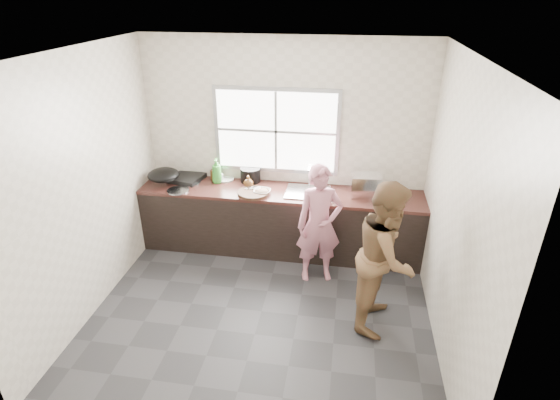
% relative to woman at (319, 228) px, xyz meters
% --- Properties ---
extents(floor, '(3.60, 3.20, 0.01)m').
position_rel_woman_xyz_m(floor, '(-0.54, -0.74, -0.68)').
color(floor, '#2B2B2E').
rests_on(floor, ground).
extents(ceiling, '(3.60, 3.20, 0.01)m').
position_rel_woman_xyz_m(ceiling, '(-0.54, -0.74, 2.03)').
color(ceiling, silver).
rests_on(ceiling, wall_back).
extents(wall_back, '(3.60, 0.01, 2.70)m').
position_rel_woman_xyz_m(wall_back, '(-0.54, 0.87, 0.67)').
color(wall_back, beige).
rests_on(wall_back, ground).
extents(wall_left, '(0.01, 3.20, 2.70)m').
position_rel_woman_xyz_m(wall_left, '(-2.35, -0.74, 0.67)').
color(wall_left, beige).
rests_on(wall_left, ground).
extents(wall_right, '(0.01, 3.20, 2.70)m').
position_rel_woman_xyz_m(wall_right, '(1.26, -0.74, 0.67)').
color(wall_right, beige).
rests_on(wall_right, ground).
extents(wall_front, '(3.60, 0.01, 2.70)m').
position_rel_woman_xyz_m(wall_front, '(-0.54, -2.34, 0.67)').
color(wall_front, silver).
rests_on(wall_front, ground).
extents(cabinet, '(3.60, 0.62, 0.82)m').
position_rel_woman_xyz_m(cabinet, '(-0.54, 0.55, -0.27)').
color(cabinet, black).
rests_on(cabinet, floor).
extents(countertop, '(3.60, 0.64, 0.04)m').
position_rel_woman_xyz_m(countertop, '(-0.54, 0.55, 0.16)').
color(countertop, '#371B16').
rests_on(countertop, cabinet).
extents(sink, '(0.55, 0.45, 0.02)m').
position_rel_woman_xyz_m(sink, '(-0.19, 0.55, 0.19)').
color(sink, silver).
rests_on(sink, countertop).
extents(faucet, '(0.02, 0.02, 0.30)m').
position_rel_woman_xyz_m(faucet, '(-0.19, 0.75, 0.33)').
color(faucet, silver).
rests_on(faucet, countertop).
extents(window_frame, '(1.60, 0.05, 1.10)m').
position_rel_woman_xyz_m(window_frame, '(-0.64, 0.85, 0.87)').
color(window_frame, '#9EA0A5').
rests_on(window_frame, wall_back).
extents(window_glazing, '(1.50, 0.01, 1.00)m').
position_rel_woman_xyz_m(window_glazing, '(-0.64, 0.83, 0.87)').
color(window_glazing, white).
rests_on(window_glazing, window_frame).
extents(woman, '(0.56, 0.44, 1.36)m').
position_rel_woman_xyz_m(woman, '(0.00, 0.00, 0.00)').
color(woman, '#BD7183').
rests_on(woman, floor).
extents(person_side, '(0.76, 0.89, 1.59)m').
position_rel_woman_xyz_m(person_side, '(0.71, -0.65, 0.12)').
color(person_side, brown).
rests_on(person_side, floor).
extents(cutting_board, '(0.43, 0.43, 0.04)m').
position_rel_woman_xyz_m(cutting_board, '(-0.86, 0.40, 0.20)').
color(cutting_board, black).
rests_on(cutting_board, countertop).
extents(cleaver, '(0.20, 0.10, 0.01)m').
position_rel_woman_xyz_m(cleaver, '(-0.88, 0.50, 0.23)').
color(cleaver, '#A9ABB0').
rests_on(cleaver, cutting_board).
extents(bowl_mince, '(0.24, 0.24, 0.05)m').
position_rel_woman_xyz_m(bowl_mince, '(-0.76, 0.44, 0.21)').
color(bowl_mince, silver).
rests_on(bowl_mince, countertop).
extents(bowl_crabs, '(0.22, 0.22, 0.07)m').
position_rel_woman_xyz_m(bowl_crabs, '(-0.01, 0.41, 0.22)').
color(bowl_crabs, silver).
rests_on(bowl_crabs, countertop).
extents(bowl_held, '(0.24, 0.24, 0.06)m').
position_rel_woman_xyz_m(bowl_held, '(-0.00, 0.35, 0.21)').
color(bowl_held, white).
rests_on(bowl_held, countertop).
extents(black_pot, '(0.27, 0.27, 0.19)m').
position_rel_woman_xyz_m(black_pot, '(-0.98, 0.78, 0.28)').
color(black_pot, black).
rests_on(black_pot, countertop).
extents(plate_food, '(0.25, 0.25, 0.02)m').
position_rel_woman_xyz_m(plate_food, '(-1.33, 0.78, 0.19)').
color(plate_food, silver).
rests_on(plate_food, countertop).
extents(bottle_green, '(0.13, 0.13, 0.33)m').
position_rel_woman_xyz_m(bottle_green, '(-1.41, 0.68, 0.35)').
color(bottle_green, '#318C2D').
rests_on(bottle_green, countertop).
extents(bottle_brown_tall, '(0.09, 0.09, 0.18)m').
position_rel_woman_xyz_m(bottle_brown_tall, '(-1.47, 0.78, 0.27)').
color(bottle_brown_tall, '#3F2A0F').
rests_on(bottle_brown_tall, countertop).
extents(bottle_brown_short, '(0.12, 0.12, 0.15)m').
position_rel_woman_xyz_m(bottle_brown_short, '(-0.96, 0.59, 0.26)').
color(bottle_brown_short, '#462911').
rests_on(bottle_brown_short, countertop).
extents(glass_jar, '(0.08, 0.08, 0.09)m').
position_rel_woman_xyz_m(glass_jar, '(-1.38, 0.75, 0.23)').
color(glass_jar, white).
rests_on(glass_jar, countertop).
extents(burner, '(0.46, 0.46, 0.06)m').
position_rel_woman_xyz_m(burner, '(-1.83, 0.69, 0.21)').
color(burner, black).
rests_on(burner, countertop).
extents(wok, '(0.54, 0.54, 0.15)m').
position_rel_woman_xyz_m(wok, '(-2.07, 0.50, 0.32)').
color(wok, black).
rests_on(wok, burner).
extents(dish_rack, '(0.38, 0.28, 0.27)m').
position_rel_woman_xyz_m(dish_rack, '(0.51, 0.59, 0.32)').
color(dish_rack, white).
rests_on(dish_rack, countertop).
extents(pot_lid_left, '(0.34, 0.34, 0.01)m').
position_rel_woman_xyz_m(pot_lid_left, '(-1.83, 0.34, 0.19)').
color(pot_lid_left, silver).
rests_on(pot_lid_left, countertop).
extents(pot_lid_right, '(0.34, 0.34, 0.01)m').
position_rel_woman_xyz_m(pot_lid_right, '(-1.76, 0.60, 0.19)').
color(pot_lid_right, '#A8AAAF').
rests_on(pot_lid_right, countertop).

